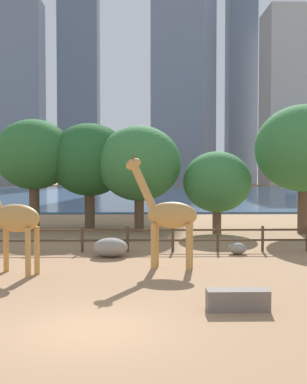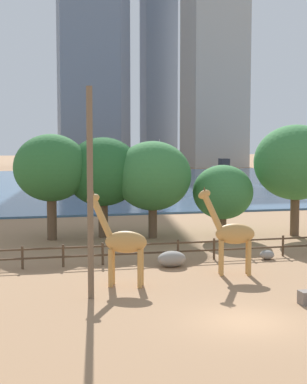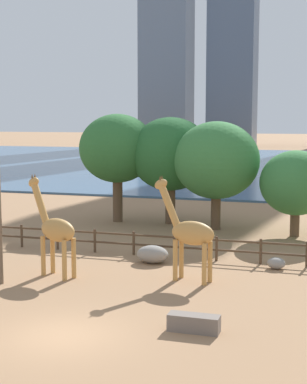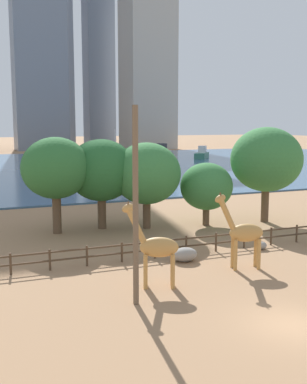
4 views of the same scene
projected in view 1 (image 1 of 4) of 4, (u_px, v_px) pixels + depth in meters
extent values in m
plane|color=#9E7551|center=(135.00, 194.00, 92.05)|extent=(400.00, 400.00, 0.00)
cube|color=#3D6084|center=(135.00, 194.00, 89.05)|extent=(180.00, 86.00, 0.20)
cylinder|color=#C18C47|center=(153.00, 246.00, 19.89)|extent=(0.26, 0.26, 1.89)
cylinder|color=#C18C47|center=(156.00, 244.00, 20.46)|extent=(0.26, 0.26, 1.89)
cylinder|color=#C18C47|center=(188.00, 247.00, 19.57)|extent=(0.26, 0.26, 1.89)
cylinder|color=#C18C47|center=(190.00, 245.00, 20.15)|extent=(0.26, 0.26, 1.89)
ellipsoid|color=#C18C47|center=(172.00, 215.00, 19.97)|extent=(2.23, 1.31, 1.10)
cylinder|color=#C18C47|center=(143.00, 187.00, 20.18)|extent=(1.23, 0.61, 2.04)
ellipsoid|color=#C18C47|center=(133.00, 164.00, 20.24)|extent=(0.86, 0.52, 0.68)
cone|color=brown|center=(133.00, 157.00, 20.14)|extent=(0.12, 0.12, 0.20)
cone|color=brown|center=(134.00, 157.00, 20.31)|extent=(0.12, 0.12, 0.20)
cylinder|color=#C18C47|center=(6.00, 248.00, 19.32)|extent=(0.28, 0.28, 1.88)
cylinder|color=#C18C47|center=(28.00, 253.00, 18.26)|extent=(0.28, 0.28, 1.88)
cylinder|color=#C18C47|center=(37.00, 250.00, 18.81)|extent=(0.28, 0.28, 1.88)
ellipsoid|color=#C18C47|center=(16.00, 218.00, 18.74)|extent=(2.24, 1.55, 1.09)
ellipsoid|color=gray|center=(238.00, 248.00, 23.49)|extent=(0.88, 0.76, 0.57)
ellipsoid|color=gray|center=(110.00, 247.00, 22.72)|extent=(1.64, 1.20, 0.90)
cube|color=#72665B|center=(238.00, 300.00, 13.91)|extent=(1.80, 0.60, 0.60)
cylinder|color=#4C3826|center=(37.00, 239.00, 24.00)|extent=(0.14, 0.14, 1.30)
cylinder|color=#4C3826|center=(82.00, 239.00, 24.05)|extent=(0.14, 0.14, 1.30)
cylinder|color=#4C3826|center=(128.00, 239.00, 24.11)|extent=(0.14, 0.14, 1.30)
cylinder|color=#4C3826|center=(173.00, 239.00, 24.16)|extent=(0.14, 0.14, 1.30)
cylinder|color=#4C3826|center=(218.00, 239.00, 24.21)|extent=(0.14, 0.14, 1.30)
cylinder|color=#4C3826|center=(263.00, 239.00, 24.26)|extent=(0.14, 0.14, 1.30)
cylinder|color=#4C3826|center=(307.00, 239.00, 24.32)|extent=(0.14, 0.14, 1.30)
cube|color=#4C3826|center=(115.00, 230.00, 24.07)|extent=(26.10, 0.08, 0.10)
cube|color=#4C3826|center=(115.00, 240.00, 24.09)|extent=(26.10, 0.08, 0.10)
cylinder|color=brown|center=(90.00, 211.00, 33.91)|extent=(0.71, 0.71, 2.63)
ellipsoid|color=#26602D|center=(90.00, 160.00, 33.77)|extent=(5.67, 5.67, 5.10)
cylinder|color=brown|center=(34.00, 208.00, 33.46)|extent=(0.70, 0.70, 3.09)
ellipsoid|color=#2D6B33|center=(34.00, 154.00, 33.32)|extent=(5.40, 5.40, 4.86)
cylinder|color=brown|center=(303.00, 210.00, 31.42)|extent=(0.68, 0.68, 3.06)
ellipsoid|color=#387A3D|center=(304.00, 148.00, 31.26)|extent=(6.29, 6.29, 5.66)
cylinder|color=brown|center=(139.00, 214.00, 32.69)|extent=(0.64, 0.64, 2.35)
ellipsoid|color=#387A3D|center=(139.00, 163.00, 32.56)|extent=(5.68, 5.68, 5.11)
cylinder|color=brown|center=(217.00, 221.00, 32.03)|extent=(0.58, 0.58, 1.58)
ellipsoid|color=#387A3D|center=(217.00, 182.00, 31.93)|extent=(4.50, 4.50, 4.05)
cube|color=silver|center=(290.00, 186.00, 111.24)|extent=(2.80, 7.40, 1.47)
cube|color=#333338|center=(291.00, 179.00, 110.26)|extent=(1.82, 2.68, 1.76)
cube|color=#B22D28|center=(215.00, 190.00, 83.03)|extent=(8.03, 7.54, 1.62)
cube|color=silver|center=(211.00, 180.00, 83.61)|extent=(3.48, 3.39, 1.95)
cylinder|color=silver|center=(218.00, 169.00, 82.63)|extent=(0.17, 0.17, 5.68)
cube|color=#939EAD|center=(200.00, 70.00, 179.59)|extent=(9.96, 14.68, 85.01)
cube|color=#ADA89E|center=(290.00, 99.00, 148.23)|extent=(15.55, 15.08, 53.81)
cube|color=slate|center=(176.00, 39.00, 151.19)|extent=(16.10, 11.13, 92.43)
cube|color=slate|center=(21.00, 94.00, 153.02)|extent=(13.50, 10.58, 58.41)
cube|color=slate|center=(79.00, 56.00, 156.89)|extent=(12.63, 11.24, 84.08)
cube|color=slate|center=(241.00, 62.00, 168.37)|extent=(9.73, 9.62, 85.68)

